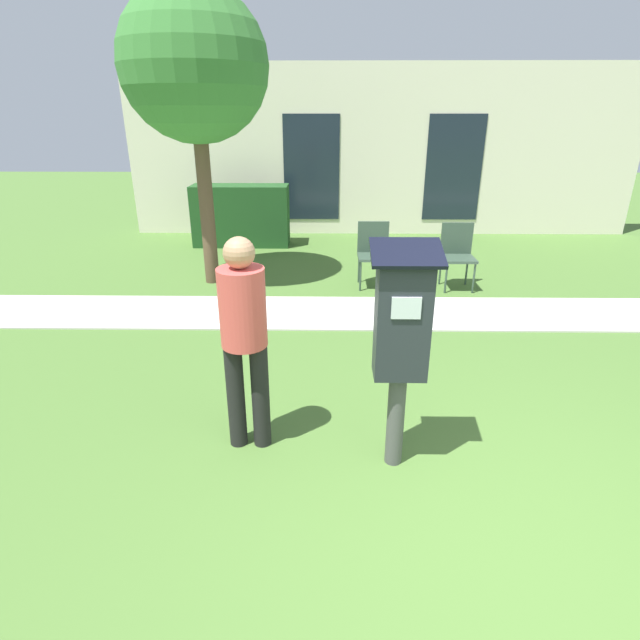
{
  "coord_description": "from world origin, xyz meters",
  "views": [
    {
      "loc": [
        -1.08,
        -1.9,
        2.31
      ],
      "look_at": [
        -1.12,
        1.12,
        1.05
      ],
      "focal_mm": 28.0,
      "sensor_mm": 36.0,
      "label": 1
    }
  ],
  "objects_px": {
    "outdoor_chair_left": "(373,249)",
    "outdoor_chair_middle": "(457,251)",
    "parking_meter": "(402,331)",
    "person_standing": "(244,330)"
  },
  "relations": [
    {
      "from": "parking_meter",
      "to": "outdoor_chair_left",
      "type": "height_order",
      "value": "parking_meter"
    },
    {
      "from": "outdoor_chair_left",
      "to": "outdoor_chair_middle",
      "type": "distance_m",
      "value": 1.17
    },
    {
      "from": "outdoor_chair_middle",
      "to": "person_standing",
      "type": "bearing_deg",
      "value": -136.67
    },
    {
      "from": "parking_meter",
      "to": "outdoor_chair_middle",
      "type": "height_order",
      "value": "parking_meter"
    },
    {
      "from": "parking_meter",
      "to": "outdoor_chair_middle",
      "type": "distance_m",
      "value": 4.17
    },
    {
      "from": "person_standing",
      "to": "parking_meter",
      "type": "bearing_deg",
      "value": 19.52
    },
    {
      "from": "parking_meter",
      "to": "outdoor_chair_left",
      "type": "xyz_separation_m",
      "value": [
        0.17,
        3.99,
        -0.49
      ]
    },
    {
      "from": "outdoor_chair_left",
      "to": "outdoor_chair_middle",
      "type": "height_order",
      "value": "same"
    },
    {
      "from": "parking_meter",
      "to": "person_standing",
      "type": "xyz_separation_m",
      "value": [
        -1.05,
        0.2,
        -0.09
      ]
    },
    {
      "from": "outdoor_chair_left",
      "to": "outdoor_chair_middle",
      "type": "xyz_separation_m",
      "value": [
        1.17,
        -0.07,
        0.0
      ]
    }
  ]
}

